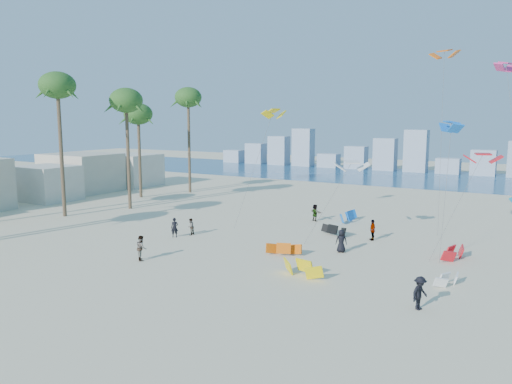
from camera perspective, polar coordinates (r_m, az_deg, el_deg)
The scene contains 10 objects.
ground at distance 31.66m, azimuth -20.14°, elevation -11.41°, with size 220.00×220.00×0.00m, color beige.
ocean at distance 94.19m, azimuth 15.88°, elevation 1.77°, with size 220.00×220.00×0.00m, color navy.
kitesurfer_near at distance 44.51m, azimuth -9.46°, elevation -4.11°, with size 0.64×0.42×1.75m, color black.
kitesurfer_mid at distance 37.89m, azimuth -13.20°, elevation -6.35°, with size 0.91×0.71×1.88m, color gray.
kitesurfers_far at distance 40.16m, azimuth 11.05°, elevation -5.49°, with size 29.25×20.49×1.90m.
grounded_kites at distance 41.15m, azimuth 11.11°, elevation -5.76°, with size 14.42×20.83×1.08m.
flying_kites at distance 42.24m, azimuth 19.75°, elevation 8.05°, with size 30.06×25.26×17.54m.
palm_row at distance 56.45m, azimuth -21.82°, elevation 9.74°, with size 10.60×44.80×15.45m.
beachfront_buildings at distance 69.79m, azimuth -24.74°, elevation 1.27°, with size 11.50×43.00×6.00m.
distant_skyline at distance 103.85m, azimuth 16.72°, elevation 4.04°, with size 85.00×3.00×8.40m.
Camera 1 is at (23.34, -18.64, 10.49)m, focal length 34.35 mm.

